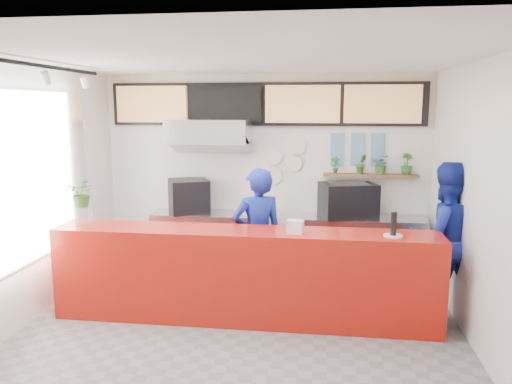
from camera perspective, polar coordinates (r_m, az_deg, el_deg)
The scene contains 44 objects.
floor at distance 5.81m, azimuth -1.98°, elevation -15.92°, with size 5.00×5.00×0.00m, color slate.
ceiling at distance 5.26m, azimuth -2.18°, elevation 15.03°, with size 5.00×5.00×0.00m, color silver.
wall_back at distance 7.78m, azimuth 1.05°, elevation 2.25°, with size 5.00×5.00×0.00m, color white.
wall_left at distance 6.26m, azimuth -25.27°, elevation -0.54°, with size 5.00×5.00×0.00m, color white.
wall_right at distance 5.50m, azimuth 24.57°, elevation -1.79°, with size 5.00×5.00×0.00m, color white.
service_counter at distance 5.96m, azimuth -1.36°, elevation -9.50°, with size 4.50×0.60×1.10m, color #A7160B.
cream_band at distance 7.70m, azimuth 1.06°, elevation 10.38°, with size 5.00×0.02×0.80m, color beige.
prep_bench at distance 7.83m, azimuth -5.09°, elevation -5.59°, with size 1.80×0.60×0.90m, color #B2B5BA.
panini_oven at distance 7.76m, azimuth -7.68°, elevation -0.44°, with size 0.57×0.57×0.51m, color black.
extraction_hood at distance 7.51m, azimuth -5.37°, elevation 6.92°, with size 1.20×0.70×0.35m, color #B2B5BA.
hood_lip at distance 7.52m, azimuth -5.35°, elevation 5.40°, with size 1.20×0.70×0.08m, color #B2B5BA.
right_bench at distance 7.67m, azimuth 12.02°, elevation -6.10°, with size 1.80×0.60×0.90m, color #B2B5BA.
espresso_machine at distance 7.49m, azimuth 10.48°, elevation -0.91°, with size 0.78×0.56×0.50m, color black.
espresso_tray at distance 7.46m, azimuth 10.53°, elevation 0.79°, with size 0.57×0.39×0.05m, color #ACAFB4.
herb_shelf at distance 7.66m, azimuth 12.94°, elevation 1.88°, with size 1.40×0.18×0.04m, color brown.
menu_board_far_left at distance 7.99m, azimuth -11.79°, elevation 9.80°, with size 1.10×0.10×0.55m, color tan.
menu_board_mid_left at distance 7.68m, azimuth -3.48°, elevation 9.99°, with size 1.10×0.10×0.55m, color black.
menu_board_mid_right at distance 7.55m, azimuth 5.33°, elevation 9.97°, with size 1.10×0.10×0.55m, color tan.
menu_board_far_right at distance 7.58m, azimuth 14.25°, elevation 9.72°, with size 1.10×0.10×0.55m, color tan.
soffit at distance 7.67m, azimuth 1.04°, elevation 10.01°, with size 4.80×0.04×0.65m, color black.
window_pane at distance 6.46m, azimuth -23.74°, elevation 1.67°, with size 0.04×2.20×1.90m, color silver.
window_frame at distance 6.45m, azimuth -23.59°, elevation 1.67°, with size 0.03×2.30×2.00m, color #B2B5BA.
track_rail at distance 5.98m, azimuth -22.99°, elevation 13.07°, with size 0.05×2.40×0.04m, color black.
dec_plate_a at distance 7.70m, azimuth 2.14°, elevation 4.04°, with size 0.24×0.24×0.03m, color silver.
dec_plate_b at distance 7.69m, azimuth 4.36°, elevation 3.26°, with size 0.24×0.24×0.03m, color silver.
dec_plate_c at distance 7.74m, azimuth 2.12°, elevation 1.83°, with size 0.24×0.24×0.03m, color silver.
dec_plate_d at distance 7.66m, azimuth 4.76°, elevation 5.11°, with size 0.24×0.24×0.03m, color silver.
photo_frame_a at distance 7.66m, azimuth 9.28°, elevation 5.76°, with size 0.20×0.02×0.25m, color #598CBF.
photo_frame_b at distance 7.67m, azimuth 11.54°, elevation 5.70°, with size 0.20×0.02×0.25m, color #598CBF.
photo_frame_c at distance 7.70m, azimuth 13.77°, elevation 5.63°, with size 0.20×0.02×0.25m, color #598CBF.
photo_frame_d at distance 7.68m, azimuth 9.23°, elevation 3.90°, with size 0.20×0.02×0.25m, color #598CBF.
photo_frame_e at distance 7.69m, azimuth 11.47°, elevation 3.85°, with size 0.20×0.02×0.25m, color #598CBF.
photo_frame_f at distance 7.72m, azimuth 13.70°, elevation 3.78°, with size 0.20×0.02×0.25m, color #598CBF.
staff_center at distance 6.29m, azimuth 0.18°, elevation -5.25°, with size 0.65×0.43×1.77m, color navy.
staff_right at distance 6.46m, azimuth 20.61°, elevation -5.04°, with size 0.91×0.71×1.87m, color navy.
herb_a at distance 7.61m, azimuth 9.03°, elevation 3.09°, with size 0.14×0.09×0.26m, color #2F6222.
herb_b at distance 7.63m, azimuth 11.93°, elevation 3.16°, with size 0.16×0.13×0.30m, color #2F6222.
herb_c at distance 7.65m, azimuth 14.13°, elevation 3.08°, with size 0.26×0.23×0.29m, color #2F6222.
herb_d at distance 7.70m, azimuth 16.85°, elevation 3.09°, with size 0.18×0.16×0.31m, color #2F6222.
glass_vase at distance 6.35m, azimuth -19.08°, elevation -2.52°, with size 0.21×0.21×0.25m, color silver.
basil_vase at distance 6.30m, azimuth -19.22°, elevation -0.12°, with size 0.31×0.27×0.35m, color #2F6222.
napkin_holder at distance 5.64m, azimuth 4.51°, elevation -4.00°, with size 0.18×0.11×0.16m, color silver.
white_plate at distance 5.72m, azimuth 15.40°, elevation -4.85°, with size 0.21×0.21×0.02m, color silver.
pepper_mill at distance 5.69m, azimuth 15.46°, elevation -3.51°, with size 0.06×0.06×0.26m, color black.
Camera 1 is at (0.89, -5.16, 2.52)m, focal length 35.00 mm.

